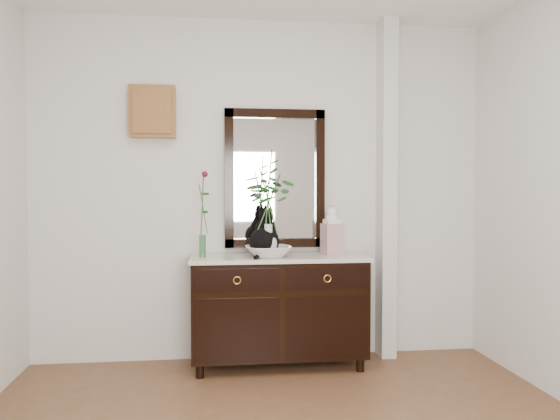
{
  "coord_description": "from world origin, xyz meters",
  "views": [
    {
      "loc": [
        -0.39,
        -2.36,
        1.34
      ],
      "look_at": [
        0.1,
        1.63,
        1.2
      ],
      "focal_mm": 35.0,
      "sensor_mm": 36.0,
      "label": 1
    }
  ],
  "objects": [
    {
      "name": "bud_vase_rose",
      "position": [
        -0.47,
        1.68,
        1.17
      ],
      "size": [
        0.1,
        0.1,
        0.65
      ],
      "primitive_type": null,
      "rotation": [
        0.0,
        0.0,
        0.38
      ],
      "color": "#376E42",
      "rests_on": "sideboard"
    },
    {
      "name": "sideboard",
      "position": [
        0.1,
        1.73,
        0.47
      ],
      "size": [
        1.33,
        0.52,
        0.82
      ],
      "color": "black",
      "rests_on": "ground"
    },
    {
      "name": "vase_branches",
      "position": [
        0.02,
        1.66,
        1.26
      ],
      "size": [
        0.49,
        0.49,
        0.79
      ],
      "primitive_type": null,
      "rotation": [
        0.0,
        0.0,
        -0.38
      ],
      "color": "silver",
      "rests_on": "lotus_bowl"
    },
    {
      "name": "wall_back",
      "position": [
        0.0,
        1.98,
        1.35
      ],
      "size": [
        3.6,
        0.04,
        2.7
      ],
      "primitive_type": "cube",
      "color": "silver",
      "rests_on": "ground"
    },
    {
      "name": "wall_mirror",
      "position": [
        0.1,
        1.97,
        1.44
      ],
      "size": [
        0.8,
        0.06,
        1.1
      ],
      "color": "black",
      "rests_on": "wall_back"
    },
    {
      "name": "cat",
      "position": [
        -0.01,
        1.72,
        1.03
      ],
      "size": [
        0.33,
        0.37,
        0.36
      ],
      "primitive_type": null,
      "rotation": [
        0.0,
        0.0,
        -0.28
      ],
      "color": "black",
      "rests_on": "sideboard"
    },
    {
      "name": "lotus_bowl",
      "position": [
        0.02,
        1.66,
        0.89
      ],
      "size": [
        0.38,
        0.38,
        0.08
      ],
      "primitive_type": "imported",
      "rotation": [
        0.0,
        0.0,
        0.15
      ],
      "color": "silver",
      "rests_on": "sideboard"
    },
    {
      "name": "pilaster",
      "position": [
        1.0,
        1.9,
        1.35
      ],
      "size": [
        0.12,
        0.2,
        2.7
      ],
      "primitive_type": "cube",
      "color": "silver",
      "rests_on": "ground"
    },
    {
      "name": "key_cabinet",
      "position": [
        -0.85,
        1.94,
        1.95
      ],
      "size": [
        0.35,
        0.1,
        0.4
      ],
      "primitive_type": "cube",
      "color": "brown",
      "rests_on": "wall_back"
    },
    {
      "name": "ginger_jar",
      "position": [
        0.52,
        1.76,
        1.04
      ],
      "size": [
        0.17,
        0.17,
        0.38
      ],
      "primitive_type": null,
      "rotation": [
        0.0,
        0.0,
        0.2
      ],
      "color": "white",
      "rests_on": "sideboard"
    }
  ]
}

